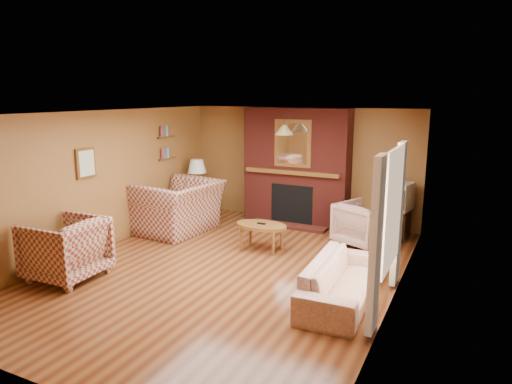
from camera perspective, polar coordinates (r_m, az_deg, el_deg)
The scene contains 20 objects.
floor at distance 7.19m, azimuth -3.80°, elevation -9.68°, with size 6.50×6.50×0.00m, color #4C2210.
ceiling at distance 6.68m, azimuth -4.09°, elevation 9.81°, with size 6.50×6.50×0.00m, color white.
wall_back at distance 9.74m, azimuth 5.63°, elevation 3.41°, with size 6.50×6.50×0.00m, color brown.
wall_front at distance 4.44m, azimuth -25.55°, elevation -8.42°, with size 6.50×6.50×0.00m, color brown.
wall_left at distance 8.34m, azimuth -19.01°, elevation 1.34°, with size 6.50×6.50×0.00m, color brown.
wall_right at distance 6.02m, azimuth 17.20°, elevation -2.53°, with size 6.50×6.50×0.00m, color brown.
fireplace at distance 9.49m, azimuth 5.07°, elevation 3.09°, with size 2.20×0.82×2.40m.
window_right at distance 5.85m, azimuth 16.38°, elevation -3.63°, with size 0.10×1.85×2.00m.
bookshelf at distance 9.66m, azimuth -10.99°, elevation 5.97°, with size 0.09×0.55×0.71m.
botanical_print at distance 8.06m, azimuth -20.51°, elevation 3.40°, with size 0.05×0.40×0.50m.
pendant_light at distance 8.77m, azimuth 3.55°, elevation 7.75°, with size 0.36×0.36×0.48m.
plaid_loveseat at distance 9.09m, azimuth -9.73°, elevation -1.84°, with size 1.54×1.34×1.00m, color maroon.
plaid_armchair at distance 7.28m, azimuth -22.69°, elevation -6.55°, with size 0.97×1.00×0.91m, color maroon.
floral_sofa at distance 6.19m, azimuth 10.70°, elevation -10.77°, with size 1.93×0.75×0.56m, color #C2B996.
floral_armchair at distance 8.40m, azimuth 13.31°, elevation -3.93°, with size 0.83×0.86×0.78m, color #C2B996.
coffee_table at distance 7.90m, azimuth 0.68°, elevation -4.43°, with size 0.91×0.57×0.49m.
side_table at distance 10.14m, azimuth -7.28°, elevation -1.43°, with size 0.46×0.46×0.61m, color brown.
table_lamp at distance 10.01m, azimuth -7.38°, elevation 2.35°, with size 0.41×0.41×0.67m.
tv_stand at distance 9.00m, azimuth 16.84°, elevation -3.78°, with size 0.51×0.47×0.56m, color black.
crt_tv at distance 8.86m, azimuth 17.04°, elevation -0.47°, with size 0.64×0.64×0.51m.
Camera 1 is at (3.34, -5.78, 2.67)m, focal length 32.00 mm.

